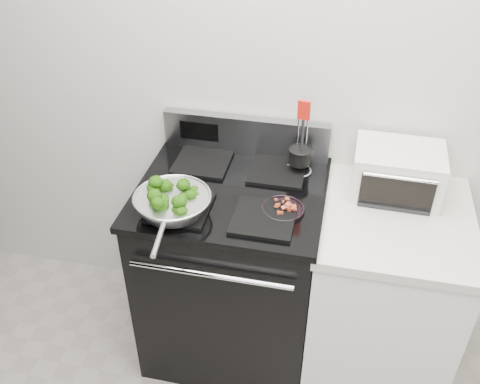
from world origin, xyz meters
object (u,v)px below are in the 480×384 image
(utensil_holder, at_px, (300,160))
(bacon_plate, at_px, (283,207))
(toaster_oven, at_px, (397,172))
(gas_range, at_px, (232,269))
(skillet, at_px, (172,202))

(utensil_holder, bearing_deg, bacon_plate, -87.81)
(toaster_oven, bearing_deg, gas_range, -164.74)
(skillet, relative_size, toaster_oven, 1.34)
(skillet, bearing_deg, utensil_holder, 34.29)
(gas_range, distance_m, utensil_holder, 0.62)
(bacon_plate, distance_m, utensil_holder, 0.29)
(bacon_plate, height_order, toaster_oven, toaster_oven)
(utensil_holder, bearing_deg, toaster_oven, 4.25)
(utensil_holder, distance_m, toaster_oven, 0.41)
(gas_range, height_order, bacon_plate, gas_range)
(bacon_plate, xyz_separation_m, utensil_holder, (0.03, 0.29, 0.05))
(bacon_plate, xyz_separation_m, toaster_oven, (0.44, 0.27, 0.06))
(gas_range, height_order, toaster_oven, gas_range)
(bacon_plate, height_order, utensil_holder, utensil_holder)
(utensil_holder, relative_size, toaster_oven, 0.96)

